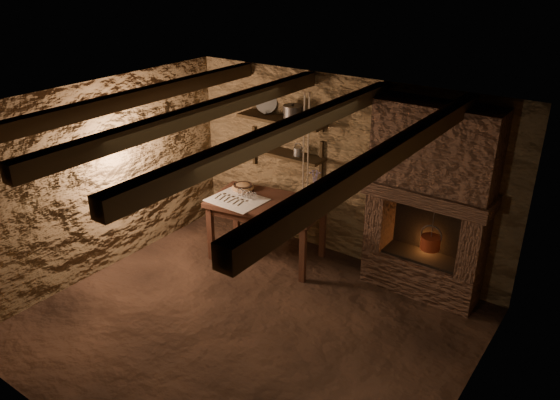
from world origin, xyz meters
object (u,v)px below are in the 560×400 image
Objects in this scene: iron_stockpot at (293,114)px; wooden_bowl at (243,187)px; stoneware_jug at (315,191)px; red_pot at (431,242)px; work_table at (267,228)px.

wooden_bowl is at bearing -141.74° from iron_stockpot.
stoneware_jug is 1.51m from red_pot.
iron_stockpot reaches higher than work_table.
work_table is 0.64m from wooden_bowl.
red_pot is at bearing 0.27° from work_table.
stoneware_jug is 1.08m from wooden_bowl.
work_table is at bearing -94.58° from iron_stockpot.
iron_stockpot reaches higher than stoneware_jug.
work_table is 5.26× the size of wooden_bowl.
stoneware_jug reaches higher than wooden_bowl.
stoneware_jug is (0.58, 0.22, 0.59)m from work_table.
stoneware_jug reaches higher than work_table.
wooden_bowl is at bearing -173.47° from red_pot.
stoneware_jug is at bearing -173.12° from red_pot.
red_pot reaches higher than wooden_bowl.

